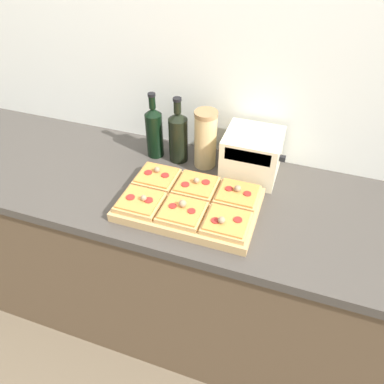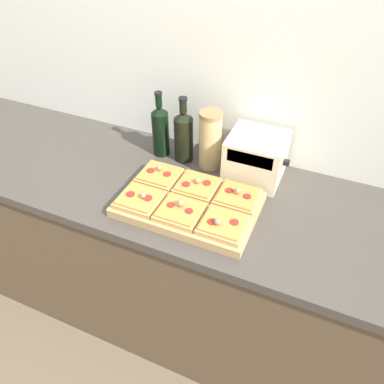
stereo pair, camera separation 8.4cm
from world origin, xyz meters
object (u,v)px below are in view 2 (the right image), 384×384
object	(u,v)px
cutting_board	(189,204)
toaster_oven	(256,157)
wine_bottle	(184,135)
grain_jar_tall	(210,140)
olive_oil_bottle	(160,130)

from	to	relation	value
cutting_board	toaster_oven	xyz separation A→B (m)	(0.17, 0.29, 0.08)
cutting_board	toaster_oven	bearing A→B (deg)	59.63
wine_bottle	grain_jar_tall	world-z (taller)	wine_bottle
olive_oil_bottle	grain_jar_tall	size ratio (longest dim) A/B	1.16
olive_oil_bottle	wine_bottle	size ratio (longest dim) A/B	1.01
olive_oil_bottle	wine_bottle	bearing A→B (deg)	-0.00
cutting_board	olive_oil_bottle	xyz separation A→B (m)	(-0.26, 0.29, 0.10)
wine_bottle	olive_oil_bottle	bearing A→B (deg)	180.00
wine_bottle	cutting_board	bearing A→B (deg)	-62.24
olive_oil_bottle	wine_bottle	world-z (taller)	olive_oil_bottle
toaster_oven	cutting_board	bearing A→B (deg)	-120.37
cutting_board	toaster_oven	distance (m)	0.35
grain_jar_tall	cutting_board	bearing A→B (deg)	-83.97
grain_jar_tall	toaster_oven	distance (m)	0.20
olive_oil_bottle	toaster_oven	xyz separation A→B (m)	(0.43, -0.00, -0.03)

